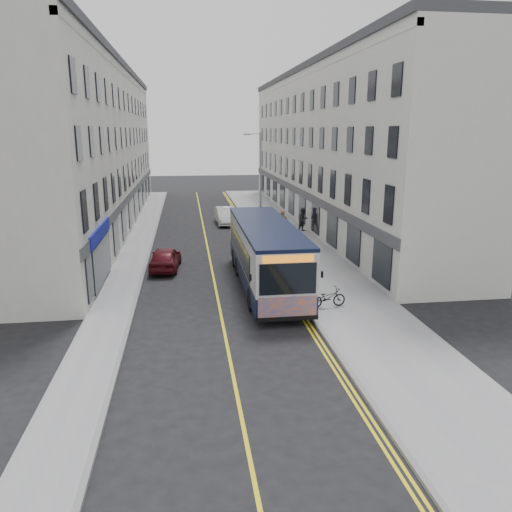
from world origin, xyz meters
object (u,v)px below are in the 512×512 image
object	(u,v)px
pedestrian_near	(283,223)
car_maroon	(165,258)
bicycle	(328,298)
pedestrian_far	(303,220)
streetlamp	(260,181)
car_white	(226,216)
city_bus	(265,253)

from	to	relation	value
pedestrian_near	car_maroon	size ratio (longest dim) A/B	0.48
pedestrian_near	car_maroon	world-z (taller)	pedestrian_near
bicycle	pedestrian_far	world-z (taller)	pedestrian_far
streetlamp	car_maroon	distance (m)	11.31
bicycle	streetlamp	bearing A→B (deg)	-4.85
bicycle	car_white	bearing A→B (deg)	-0.25
streetlamp	pedestrian_near	bearing A→B (deg)	2.33
car_white	car_maroon	bearing A→B (deg)	-110.36
streetlamp	car_maroon	bearing A→B (deg)	-130.34
bicycle	car_white	world-z (taller)	car_white
pedestrian_far	car_maroon	xyz separation A→B (m)	(-10.76, -9.66, -0.39)
pedestrian_far	streetlamp	bearing A→B (deg)	169.39
streetlamp	city_bus	size ratio (longest dim) A/B	0.68
bicycle	car_white	distance (m)	22.69
bicycle	car_maroon	xyz separation A→B (m)	(-7.74, 8.09, 0.12)
pedestrian_near	car_maroon	xyz separation A→B (m)	(-8.80, -8.23, -0.40)
car_white	car_maroon	size ratio (longest dim) A/B	1.10
streetlamp	pedestrian_near	world-z (taller)	streetlamp
pedestrian_near	car_white	size ratio (longest dim) A/B	0.43
car_maroon	pedestrian_far	bearing A→B (deg)	-132.90
pedestrian_far	car_white	world-z (taller)	pedestrian_far
pedestrian_far	car_maroon	distance (m)	14.46
car_maroon	bicycle	bearing A→B (deg)	138.91
bicycle	pedestrian_near	world-z (taller)	pedestrian_near
bicycle	city_bus	bearing A→B (deg)	23.22
streetlamp	bicycle	distance (m)	16.70
car_white	city_bus	bearing A→B (deg)	-90.03
streetlamp	pedestrian_far	size ratio (longest dim) A/B	4.15
city_bus	car_maroon	distance (m)	6.97
streetlamp	bicycle	bearing A→B (deg)	-87.12
streetlamp	pedestrian_far	distance (m)	5.28
streetlamp	city_bus	world-z (taller)	streetlamp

